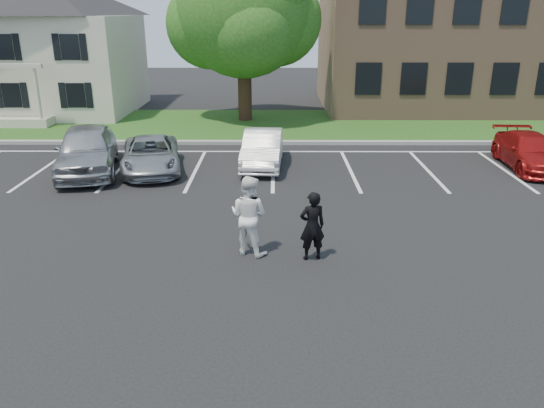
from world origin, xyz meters
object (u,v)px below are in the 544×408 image
object	(u,v)px
office_building	(514,34)
car_red_compact	(530,152)
tree	(245,13)
house	(38,42)
car_silver_west	(87,150)
car_white_sedan	(263,149)
car_silver_minivan	(151,155)
man_black_suit	(312,226)
man_white_shirt	(249,215)

from	to	relation	value
office_building	car_red_compact	bearing A→B (deg)	-108.81
office_building	tree	distance (m)	16.16
house	car_silver_west	size ratio (longest dim) A/B	2.11
office_building	car_white_sedan	distance (m)	19.97
car_silver_west	car_red_compact	distance (m)	15.96
car_silver_west	car_silver_minivan	size ratio (longest dim) A/B	1.14
car_silver_minivan	car_silver_west	bearing A→B (deg)	173.79
tree	car_silver_minivan	bearing A→B (deg)	-107.78
car_white_sedan	car_silver_minivan	bearing A→B (deg)	-167.91
man_black_suit	man_white_shirt	size ratio (longest dim) A/B	0.86
car_silver_minivan	car_red_compact	world-z (taller)	car_red_compact
man_black_suit	man_white_shirt	distance (m)	1.51
car_silver_minivan	car_red_compact	distance (m)	13.75
tree	man_white_shirt	bearing A→B (deg)	-86.99
office_building	tree	bearing A→B (deg)	-162.82
man_white_shirt	car_red_compact	bearing A→B (deg)	-117.04
car_silver_minivan	house	bearing A→B (deg)	113.83
car_silver_west	car_red_compact	bearing A→B (deg)	-11.44
man_black_suit	car_silver_minivan	size ratio (longest dim) A/B	0.38
house	car_silver_west	xyz separation A→B (m)	(6.42, -12.25, -3.00)
house	car_silver_west	distance (m)	14.15
car_white_sedan	car_red_compact	size ratio (longest dim) A/B	0.93
tree	car_silver_west	xyz separation A→B (m)	(-5.18, -9.51, -4.52)
car_silver_west	car_white_sedan	xyz separation A→B (m)	(6.19, 0.87, -0.18)
man_white_shirt	car_red_compact	xyz separation A→B (m)	(9.91, 7.33, -0.34)
house	man_white_shirt	world-z (taller)	house
tree	car_silver_minivan	world-z (taller)	tree
tree	man_black_suit	xyz separation A→B (m)	(2.32, -16.52, -4.53)
house	office_building	size ratio (longest dim) A/B	0.46
office_building	car_silver_minivan	distance (m)	23.41
car_silver_west	car_silver_minivan	xyz separation A→B (m)	(2.20, 0.21, -0.24)
car_silver_west	car_red_compact	size ratio (longest dim) A/B	1.15
man_white_shirt	car_silver_west	xyz separation A→B (m)	(-6.03, 6.68, -0.12)
man_white_shirt	car_white_sedan	xyz separation A→B (m)	(0.16, 7.55, -0.30)
man_black_suit	man_white_shirt	bearing A→B (deg)	-25.69
house	tree	distance (m)	12.02
house	tree	world-z (taller)	tree
car_white_sedan	man_black_suit	bearing A→B (deg)	-77.81
car_white_sedan	car_red_compact	xyz separation A→B (m)	(9.75, -0.21, -0.04)
tree	man_black_suit	bearing A→B (deg)	-82.02
tree	man_white_shirt	distance (m)	16.80
office_building	man_black_suit	bearing A→B (deg)	-121.58
car_silver_minivan	man_black_suit	bearing A→B (deg)	-65.51
office_building	man_black_suit	size ratio (longest dim) A/B	13.66
house	tree	size ratio (longest dim) A/B	1.17
office_building	car_silver_minivan	bearing A→B (deg)	-142.59
office_building	car_red_compact	world-z (taller)	office_building
man_black_suit	car_red_compact	distance (m)	11.40
car_red_compact	office_building	bearing A→B (deg)	74.29
tree	car_silver_minivan	xyz separation A→B (m)	(-2.98, -9.30, -4.76)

